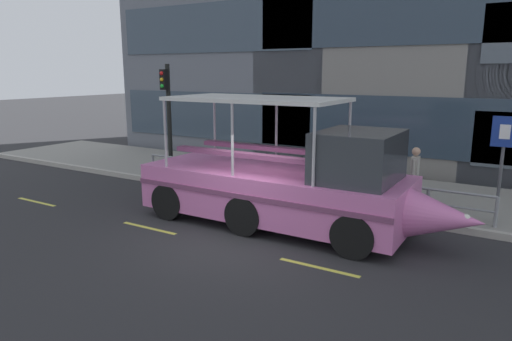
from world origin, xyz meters
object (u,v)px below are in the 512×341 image
at_px(traffic_light_pole, 168,109).
at_px(duck_tour_boat, 291,186).
at_px(pedestrian_near_bow, 415,171).
at_px(parking_sign, 503,152).

xyz_separation_m(traffic_light_pole, duck_tour_boat, (6.23, -2.35, -1.55)).
bearing_deg(pedestrian_near_bow, traffic_light_pole, -176.23).
height_order(traffic_light_pole, parking_sign, traffic_light_pole).
xyz_separation_m(traffic_light_pole, parking_sign, (10.86, 0.16, -0.61)).
xyz_separation_m(traffic_light_pole, pedestrian_near_bow, (8.69, 0.57, -1.43)).
relative_size(traffic_light_pole, parking_sign, 1.49).
distance_m(traffic_light_pole, parking_sign, 10.88).
bearing_deg(pedestrian_near_bow, duck_tour_boat, -130.15).
xyz_separation_m(duck_tour_boat, pedestrian_near_bow, (2.46, 2.92, 0.12)).
xyz_separation_m(parking_sign, duck_tour_boat, (-4.63, -2.51, -0.93)).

